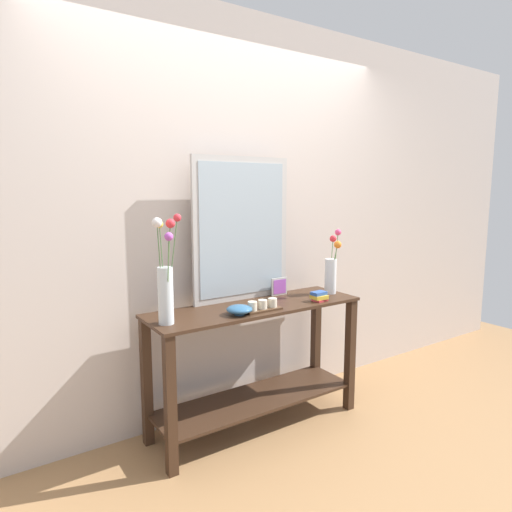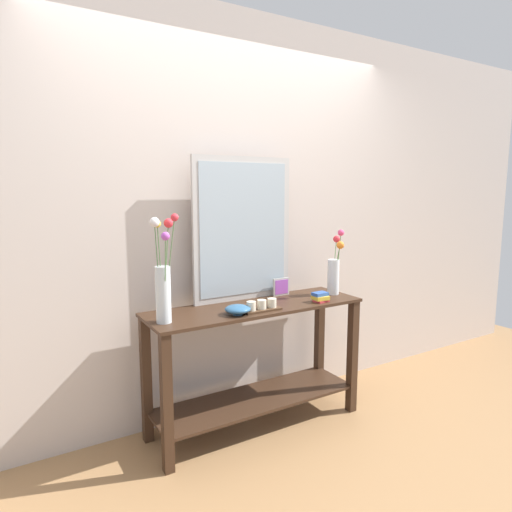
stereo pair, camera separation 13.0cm
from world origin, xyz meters
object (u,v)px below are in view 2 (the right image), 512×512
Objects in this scene: tall_vase_left at (163,282)px; vase_right at (334,270)px; book_stack at (320,297)px; mirror_leaning at (243,229)px; picture_frame_small at (281,287)px; candle_tray at (262,306)px; decorative_bowl at (238,309)px; console_table at (256,354)px.

vase_right is at bearing 1.81° from tall_vase_left.
vase_right reaches higher than book_stack.
mirror_leaning is 0.50m from picture_frame_small.
tall_vase_left is (-0.64, -0.24, -0.24)m from mirror_leaning.
vase_right is 3.55× the size of picture_frame_small.
candle_tray reaches higher than book_stack.
book_stack is (0.40, -0.32, -0.44)m from mirror_leaning.
vase_right is at bearing 7.38° from decorative_bowl.
mirror_leaning reaches higher than book_stack.
tall_vase_left is 4.68× the size of picture_frame_small.
book_stack is (0.41, -0.14, 0.35)m from console_table.
candle_tray is at bearing 178.53° from book_stack.
tall_vase_left is at bearing 175.47° from book_stack.
tall_vase_left is 0.48m from decorative_bowl.
console_table is at bearing 74.45° from candle_tray.
mirror_leaning is (0.01, 0.19, 0.79)m from console_table.
decorative_bowl is 0.61m from book_stack.
mirror_leaning is 2.06× the size of vase_right.
vase_right is (1.26, 0.04, -0.06)m from tall_vase_left.
console_table is at bearing -94.18° from mirror_leaning.
vase_right is 0.85m from decorative_bowl.
picture_frame_small is (0.28, -0.04, -0.41)m from mirror_leaning.
mirror_leaning is 0.54m from candle_tray.
decorative_bowl reaches higher than console_table.
decorative_bowl is (-0.49, -0.26, -0.03)m from picture_frame_small.
picture_frame_small is 0.56m from decorative_bowl.
mirror_leaning is 7.30× the size of picture_frame_small.
picture_frame_small reaches higher than candle_tray.
mirror_leaning is at bearing 55.48° from decorative_bowl.
tall_vase_left is at bearing 170.97° from decorative_bowl.
decorative_bowl is at bearing 178.64° from book_stack.
candle_tray reaches higher than decorative_bowl.
vase_right is 0.29m from book_stack.
mirror_leaning is 0.68m from book_stack.
console_table is 0.37m from candle_tray.
mirror_leaning is 0.72m from tall_vase_left.
decorative_bowl is at bearing -9.03° from tall_vase_left.
mirror_leaning reaches higher than picture_frame_small.
picture_frame_small is 0.84× the size of decorative_bowl.
candle_tray is (0.59, -0.07, -0.20)m from tall_vase_left.
mirror_leaning is 3.86× the size of candle_tray.
book_stack is at bearing -18.22° from console_table.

